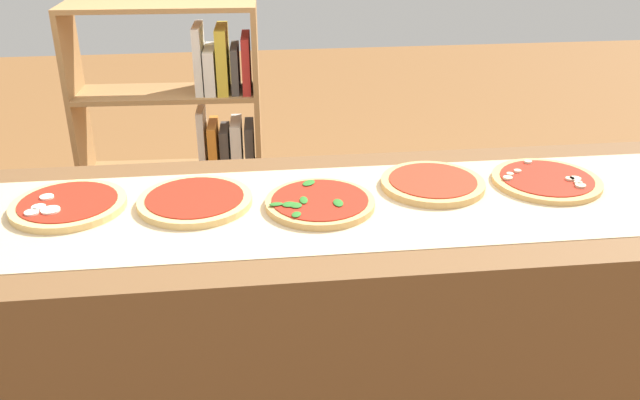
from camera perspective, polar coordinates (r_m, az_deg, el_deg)
The scene contains 8 objects.
counter at distance 2.04m, azimuth 0.00°, elevation -12.77°, with size 2.50×0.73×0.96m, color brown.
parchment_paper at distance 1.78m, azimuth 0.00°, elevation -0.55°, with size 2.14×0.51×0.00m, color tan.
pizza_mozzarella_0 at distance 1.88m, azimuth -20.46°, elevation -0.38°, with size 0.30×0.30×0.03m.
pizza_plain_1 at distance 1.82m, azimuth -10.49°, elevation -0.04°, with size 0.30×0.30×0.02m.
pizza_spinach_2 at distance 1.77m, azimuth -0.02°, elevation -0.25°, with size 0.29×0.29×0.03m.
pizza_plain_3 at distance 1.91m, azimuth 9.47°, elevation 1.40°, with size 0.29×0.29×0.02m.
pizza_mushroom_4 at distance 2.02m, azimuth 18.55°, elevation 1.59°, with size 0.30×0.30×0.02m.
bookshelf at distance 2.79m, azimuth -10.20°, elevation 2.41°, with size 0.72×0.27×1.33m.
Camera 1 is at (-0.19, -1.59, 1.74)m, focal length 37.97 mm.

